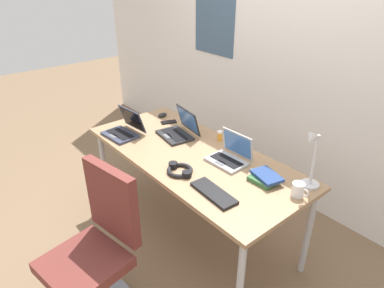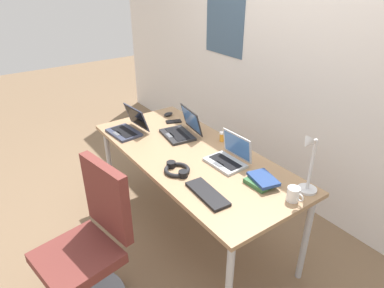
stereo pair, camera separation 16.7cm
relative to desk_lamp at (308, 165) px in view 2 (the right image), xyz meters
name	(u,v)px [view 2 (the right image)]	position (x,y,z in m)	size (l,w,h in m)	color
ground_plane	(192,230)	(-0.80, -0.28, -0.94)	(12.00, 12.00, 0.00)	#7A6047
wall_back	(299,58)	(-0.80, 0.82, 0.36)	(6.00, 0.13, 2.60)	silver
desk	(192,160)	(-0.80, -0.28, -0.25)	(1.80, 0.80, 0.74)	#9E7A56
desk_lamp	(308,165)	(0.00, 0.00, 0.00)	(0.12, 0.18, 0.40)	silver
laptop_back_right	(229,157)	(-0.54, -0.14, -0.15)	(0.28, 0.23, 0.21)	#B7BABC
laptop_by_keyboard	(182,130)	(-1.11, -0.16, -0.15)	(0.34, 0.31, 0.22)	#232326
laptop_near_lamp	(128,128)	(-1.41, -0.50, -0.15)	(0.31, 0.29, 0.21)	#33384C
external_keyboard	(207,194)	(-0.32, -0.50, -0.19)	(0.33, 0.12, 0.02)	black
computer_mouse	(168,114)	(-1.51, -0.04, -0.18)	(0.06, 0.10, 0.03)	black
cell_phone	(174,121)	(-1.37, -0.07, -0.19)	(0.06, 0.14, 0.01)	black
headphones	(177,170)	(-0.65, -0.51, -0.18)	(0.21, 0.18, 0.04)	black
pill_bottle	(222,136)	(-0.83, 0.04, -0.16)	(0.04, 0.04, 0.08)	gold
book_stack	(262,181)	(-0.21, -0.15, -0.17)	(0.22, 0.18, 0.05)	#336638
coffee_mug	(293,194)	(0.02, -0.12, -0.15)	(0.11, 0.08, 0.09)	white
office_chair	(89,253)	(-0.63, -1.18, -0.54)	(0.52, 0.57, 0.97)	black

